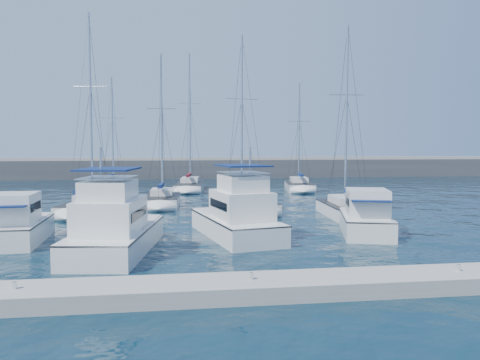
{
  "coord_description": "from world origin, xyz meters",
  "views": [
    {
      "loc": [
        -2.68,
        -27.16,
        5.35
      ],
      "look_at": [
        1.8,
        4.71,
        3.0
      ],
      "focal_mm": 35.0,
      "sensor_mm": 36.0,
      "label": 1
    }
  ],
  "objects": [
    {
      "name": "dock_cleat_centre",
      "position": [
        0.0,
        -11.0,
        0.72
      ],
      "size": [
        0.16,
        0.16,
        0.25
      ],
      "primitive_type": "cylinder",
      "color": "silver",
      "rests_on": "dock"
    },
    {
      "name": "motor_yacht_port_outer",
      "position": [
        -11.36,
        -0.24,
        0.94
      ],
      "size": [
        3.07,
        6.07,
        3.2
      ],
      "rotation": [
        0.0,
        0.0,
        0.04
      ],
      "color": "silver",
      "rests_on": "ground"
    },
    {
      "name": "dock_cleat_near_stbd",
      "position": [
        8.0,
        -11.0,
        0.72
      ],
      "size": [
        0.16,
        0.16,
        0.25
      ],
      "primitive_type": "cylinder",
      "color": "silver",
      "rests_on": "dock"
    },
    {
      "name": "sailboat_back_c",
      "position": [
        12.28,
        27.73,
        0.51
      ],
      "size": [
        4.3,
        8.29,
        13.32
      ],
      "rotation": [
        0.0,
        0.0,
        -0.16
      ],
      "color": "silver",
      "rests_on": "ground"
    },
    {
      "name": "sailboat_back_b",
      "position": [
        -0.86,
        29.29,
        0.54
      ],
      "size": [
        4.07,
        9.22,
        16.82
      ],
      "rotation": [
        0.0,
        0.0,
        -0.1
      ],
      "color": "silver",
      "rests_on": "ground"
    },
    {
      "name": "motor_yacht_stbd_inner",
      "position": [
        0.95,
        -0.38,
        1.13
      ],
      "size": [
        4.92,
        8.77,
        4.69
      ],
      "rotation": [
        0.0,
        0.0,
        0.21
      ],
      "color": "silver",
      "rests_on": "ground"
    },
    {
      "name": "sailboat_mid_e",
      "position": [
        10.21,
        6.23,
        0.52
      ],
      "size": [
        3.6,
        8.33,
        14.73
      ],
      "rotation": [
        0.0,
        0.0,
        -0.07
      ],
      "color": "silver",
      "rests_on": "ground"
    },
    {
      "name": "sailboat_mid_b",
      "position": [
        -9.35,
        10.95,
        0.55
      ],
      "size": [
        4.3,
        7.68,
        16.15
      ],
      "rotation": [
        0.0,
        0.0,
        -0.18
      ],
      "color": "silver",
      "rests_on": "ground"
    },
    {
      "name": "ground",
      "position": [
        0.0,
        0.0,
        0.0
      ],
      "size": [
        220.0,
        220.0,
        0.0
      ],
      "primitive_type": "plane",
      "color": "black",
      "rests_on": "ground"
    },
    {
      "name": "motor_yacht_port_inner",
      "position": [
        -5.67,
        -3.44,
        1.13
      ],
      "size": [
        4.53,
        9.02,
        4.69
      ],
      "rotation": [
        0.0,
        0.0,
        -0.15
      ],
      "color": "silver",
      "rests_on": "ground"
    },
    {
      "name": "dock",
      "position": [
        0.0,
        -11.0,
        0.3
      ],
      "size": [
        40.0,
        2.2,
        0.6
      ],
      "primitive_type": "cube",
      "color": "gray",
      "rests_on": "ground"
    },
    {
      "name": "dock_cleat_near_port",
      "position": [
        -8.0,
        -11.0,
        0.72
      ],
      "size": [
        0.16,
        0.16,
        0.25
      ],
      "primitive_type": "cylinder",
      "color": "silver",
      "rests_on": "dock"
    },
    {
      "name": "sailboat_mid_d",
      "position": [
        3.04,
        10.74,
        0.52
      ],
      "size": [
        4.63,
        8.49,
        14.78
      ],
      "rotation": [
        0.0,
        0.0,
        0.19
      ],
      "color": "silver",
      "rests_on": "ground"
    },
    {
      "name": "sailboat_mid_c",
      "position": [
        -3.81,
        14.66,
        0.53
      ],
      "size": [
        3.27,
        6.62,
        13.84
      ],
      "rotation": [
        0.0,
        0.0,
        -0.05
      ],
      "color": "silver",
      "rests_on": "ground"
    },
    {
      "name": "sailboat_back_a",
      "position": [
        -9.9,
        28.8,
        0.51
      ],
      "size": [
        3.56,
        8.58,
        13.78
      ],
      "rotation": [
        0.0,
        0.0,
        -0.06
      ],
      "color": "silver",
      "rests_on": "ground"
    },
    {
      "name": "motor_yacht_stbd_outer",
      "position": [
        8.72,
        -0.61,
        0.94
      ],
      "size": [
        4.33,
        6.56,
        3.2
      ],
      "rotation": [
        0.0,
        0.0,
        -0.28
      ],
      "color": "silver",
      "rests_on": "ground"
    },
    {
      "name": "breakwater",
      "position": [
        0.0,
        52.0,
        1.05
      ],
      "size": [
        160.0,
        6.0,
        4.45
      ],
      "color": "#424244",
      "rests_on": "ground"
    }
  ]
}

